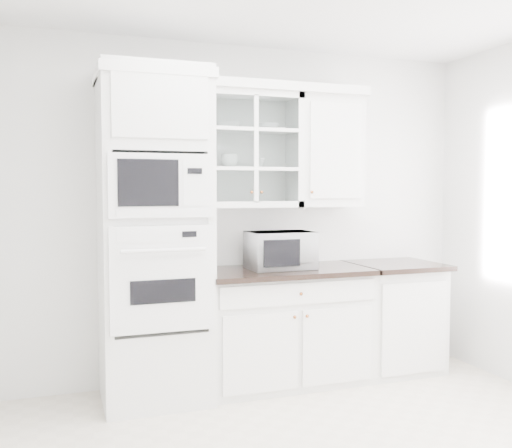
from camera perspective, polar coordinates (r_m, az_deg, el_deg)
name	(u,v)px	position (r m, az deg, el deg)	size (l,w,h in m)	color
room_shell	(306,150)	(3.44, 5.04, 7.43)	(4.00, 3.50, 2.70)	white
oven_column	(154,237)	(4.18, -10.13, -1.26)	(0.76, 0.68, 2.40)	white
base_cabinet_run	(284,325)	(4.60, 2.86, -10.07)	(1.32, 0.67, 0.92)	white
extra_base_cabinet	(393,316)	(5.06, 13.54, -8.92)	(0.72, 0.67, 0.92)	white
upper_cabinet_glass	(249,150)	(4.53, -0.70, 7.39)	(0.80, 0.33, 0.90)	white
upper_cabinet_solid	(326,152)	(4.79, 7.04, 7.16)	(0.55, 0.33, 0.90)	white
crown_molding	(237,87)	(4.53, -1.89, 13.57)	(2.14, 0.38, 0.07)	white
countertop_microwave	(280,250)	(4.48, 2.38, -2.61)	(0.50, 0.42, 0.29)	white
bowl_a	(228,125)	(4.47, -2.86, 9.82)	(0.20, 0.20, 0.05)	white
bowl_b	(268,127)	(4.59, 1.20, 9.68)	(0.17, 0.17, 0.05)	white
cup_a	(229,161)	(4.46, -2.71, 6.32)	(0.13, 0.13, 0.10)	white
cup_b	(259,163)	(4.56, 0.32, 6.12)	(0.09, 0.09, 0.08)	white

